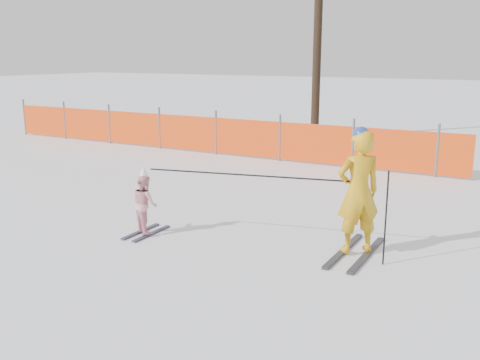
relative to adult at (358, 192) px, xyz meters
name	(u,v)px	position (x,y,z in m)	size (l,w,h in m)	color
ground	(223,256)	(-1.62, -0.98, -0.91)	(120.00, 120.00, 0.00)	white
adult	(358,192)	(0.00, 0.00, 0.00)	(0.75, 1.55, 1.83)	black
child	(145,203)	(-3.18, -0.75, -0.40)	(0.56, 0.88, 1.11)	black
ski_poles	(285,187)	(-0.98, -0.32, 0.02)	(3.53, 0.72, 1.30)	black
safety_fence	(197,133)	(-6.52, 5.73, -0.35)	(14.82, 0.06, 1.25)	#595960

